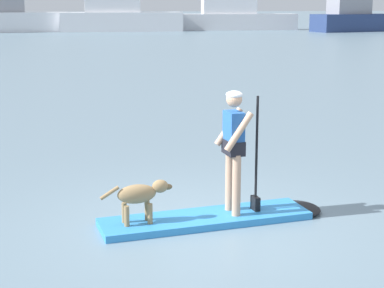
% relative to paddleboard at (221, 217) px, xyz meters
% --- Properties ---
extents(ground_plane, '(400.00, 400.00, 0.00)m').
position_rel_paddleboard_xyz_m(ground_plane, '(-0.22, -0.03, -0.05)').
color(ground_plane, slate).
extents(paddleboard, '(3.30, 1.14, 0.10)m').
position_rel_paddleboard_xyz_m(paddleboard, '(0.00, 0.00, 0.00)').
color(paddleboard, '#338CD8').
rests_on(paddleboard, ground_plane).
extents(person_paddler, '(0.64, 0.52, 1.73)m').
position_rel_paddleboard_xyz_m(person_paddler, '(0.20, 0.03, 1.06)').
color(person_paddler, tan).
rests_on(person_paddler, paddleboard).
extents(dog, '(0.99, 0.29, 0.58)m').
position_rel_paddleboard_xyz_m(dog, '(-1.14, -0.15, 0.44)').
color(dog, '#997A51').
rests_on(dog, paddleboard).
extents(moored_boat_outer, '(13.03, 4.95, 4.41)m').
position_rel_paddleboard_xyz_m(moored_boat_outer, '(-8.66, 59.25, 1.39)').
color(moored_boat_outer, white).
rests_on(moored_boat_outer, ground_plane).
extents(moored_boat_center, '(12.65, 3.32, 4.99)m').
position_rel_paddleboard_xyz_m(moored_boat_center, '(3.09, 59.14, 1.58)').
color(moored_boat_center, white).
rests_on(moored_boat_center, ground_plane).
extents(moored_boat_port, '(13.11, 3.40, 4.16)m').
position_rel_paddleboard_xyz_m(moored_boat_port, '(15.90, 60.07, 1.28)').
color(moored_boat_port, silver).
rests_on(moored_boat_port, ground_plane).
extents(moored_boat_starboard, '(9.69, 5.04, 4.95)m').
position_rel_paddleboard_xyz_m(moored_boat_starboard, '(27.14, 54.49, 1.55)').
color(moored_boat_starboard, navy).
rests_on(moored_boat_starboard, ground_plane).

